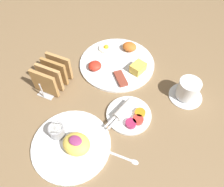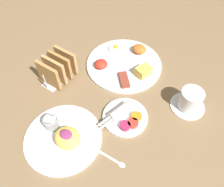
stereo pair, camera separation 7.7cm
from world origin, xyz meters
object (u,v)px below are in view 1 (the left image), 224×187
Objects in this scene: plate_breakfast at (118,62)px; plate_condiments at (128,115)px; plate_foreground at (71,143)px; coffee_cup at (188,90)px; toast_rack at (53,75)px.

plate_condiments is at bearing -58.30° from plate_breakfast.
plate_foreground is 2.05× the size of coffee_cup.
plate_foreground reaches higher than plate_condiments.
plate_breakfast is 1.24× the size of plate_foreground.
plate_breakfast is at bearing 91.86° from plate_foreground.
coffee_cup is at bearing 17.46° from toast_rack.
plate_foreground is at bearing -125.58° from plate_condiments.
toast_rack reaches higher than plate_foreground.
toast_rack is (-0.31, 0.02, 0.04)m from plate_condiments.
plate_foreground is 1.66× the size of toast_rack.
plate_breakfast is 0.39m from plate_foreground.
plate_foreground is 0.44m from coffee_cup.
toast_rack is (-0.17, -0.20, 0.04)m from plate_breakfast.
plate_foreground reaches higher than plate_breakfast.
plate_breakfast is at bearing 121.70° from plate_condiments.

